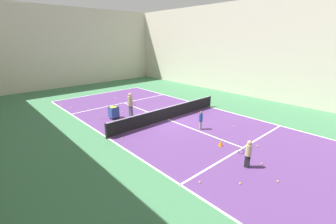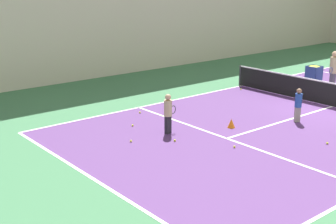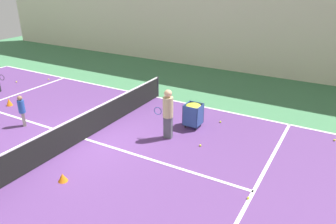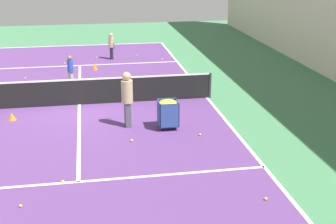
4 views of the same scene
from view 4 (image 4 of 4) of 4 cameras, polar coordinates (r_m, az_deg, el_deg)
ground_plane at (r=17.01m, az=-10.75°, el=0.88°), size 37.09×37.09×0.00m
court_playing_area at (r=17.01m, az=-10.75°, el=0.88°), size 9.41×21.45×0.00m
line_baseline_near at (r=27.40m, az=-10.66°, el=7.98°), size 9.41×0.10×0.00m
line_sideline_left at (r=17.54m, az=4.77°, el=1.75°), size 0.10×21.45×0.00m
line_service_near at (r=22.69m, az=-10.69°, el=5.60°), size 9.41×0.10×0.00m
line_service_far at (r=11.56m, az=-10.88°, el=-8.36°), size 9.41×0.10×0.00m
line_centre_service at (r=17.01m, az=-10.76°, el=0.90°), size 0.10×11.80×0.00m
tennis_net at (r=16.87m, az=-10.86°, el=2.47°), size 9.71×0.10×0.95m
player_near_baseline at (r=23.62m, az=-6.93°, el=8.20°), size 0.31×0.59×1.31m
coach_at_net at (r=14.43m, az=-5.01°, el=2.00°), size 0.39×0.69×1.77m
child_midcourt at (r=19.44m, az=-11.81°, el=5.27°), size 0.33×0.33×1.20m
ball_cart at (r=14.34m, az=-0.00°, el=0.42°), size 0.60×0.59×0.92m
training_cone_0 at (r=21.75m, az=-8.92°, el=5.51°), size 0.26×0.26×0.31m
training_cone_1 at (r=16.05m, az=-18.50°, el=-0.50°), size 0.27×0.27×0.24m
tennis_ball_1 at (r=14.02m, az=3.94°, el=-2.75°), size 0.07×0.07×0.07m
tennis_ball_2 at (r=24.33m, az=-3.79°, el=6.91°), size 0.07×0.07×0.07m
tennis_ball_3 at (r=24.09m, az=-8.70°, el=6.60°), size 0.07×0.07×0.07m
tennis_ball_4 at (r=17.99m, az=2.60°, el=2.37°), size 0.07×0.07×0.07m
tennis_ball_6 at (r=10.82m, az=-17.53°, el=-10.85°), size 0.07×0.07×0.07m
tennis_ball_7 at (r=23.12m, az=-12.48°, el=5.82°), size 0.07×0.07×0.07m
tennis_ball_8 at (r=10.82m, az=11.85°, el=-10.31°), size 0.07×0.07×0.07m
tennis_ball_9 at (r=23.39m, az=-0.72°, el=6.43°), size 0.07×0.07×0.07m
tennis_ball_10 at (r=18.55m, az=-16.33°, el=2.11°), size 0.07×0.07×0.07m
tennis_ball_13 at (r=20.93m, az=-17.02°, el=3.99°), size 0.07×0.07×0.07m
tennis_ball_14 at (r=25.16m, az=-6.88°, el=7.24°), size 0.07×0.07×0.07m
tennis_ball_16 at (r=13.61m, az=-4.45°, el=-3.48°), size 0.07×0.07×0.07m
tennis_ball_17 at (r=11.59m, az=-12.73°, el=-8.25°), size 0.07×0.07×0.07m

